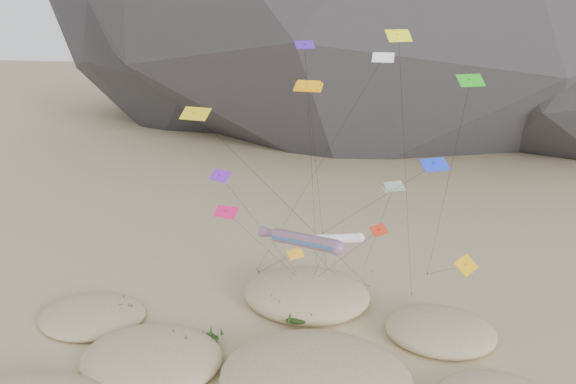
{
  "coord_description": "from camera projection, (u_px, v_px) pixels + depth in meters",
  "views": [
    {
      "loc": [
        6.65,
        -37.21,
        32.02
      ],
      "look_at": [
        -1.81,
        12.0,
        14.84
      ],
      "focal_mm": 35.0,
      "sensor_mm": 36.0,
      "label": 1
    }
  ],
  "objects": [
    {
      "name": "delta_kites",
      "position": [
        340.0,
        153.0,
        49.14
      ],
      "size": [
        26.92,
        21.47,
        29.41
      ],
      "color": "green",
      "rests_on": "ground"
    },
    {
      "name": "orange_parafoil",
      "position": [
        309.0,
        89.0,
        50.98
      ],
      "size": [
        2.69,
        11.08,
        25.07
      ],
      "color": "#FBA60D",
      "rests_on": "ground"
    },
    {
      "name": "dune_grass",
      "position": [
        282.0,
        367.0,
        50.26
      ],
      "size": [
        40.49,
        26.1,
        1.6
      ],
      "color": "black",
      "rests_on": "ground"
    },
    {
      "name": "white_tube_kite",
      "position": [
        327.0,
        239.0,
        53.83
      ],
      "size": [
        7.54,
        8.69,
        10.98
      ],
      "color": "white",
      "rests_on": "ground"
    },
    {
      "name": "rainbow_tube_kite",
      "position": [
        302.0,
        240.0,
        48.37
      ],
      "size": [
        8.21,
        18.66,
        13.36
      ],
      "color": "#F34819",
      "rests_on": "ground"
    },
    {
      "name": "dunes",
      "position": [
        263.0,
        373.0,
        49.61
      ],
      "size": [
        51.01,
        37.54,
        3.71
      ],
      "color": "#CCB789",
      "rests_on": "ground"
    },
    {
      "name": "multi_parafoil",
      "position": [
        393.0,
        188.0,
        50.22
      ],
      "size": [
        3.68,
        17.55,
        16.66
      ],
      "color": "orange",
      "rests_on": "ground"
    },
    {
      "name": "kite_stakes",
      "position": [
        339.0,
        278.0,
        67.66
      ],
      "size": [
        21.0,
        5.57,
        0.3
      ],
      "color": "#3F2D1E",
      "rests_on": "ground"
    }
  ]
}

